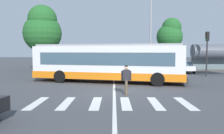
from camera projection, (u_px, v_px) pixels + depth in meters
The scene contains 16 objects.
ground_plane at pixel (116, 93), 13.39m from camera, with size 160.00×160.00×0.00m, color #424449.
city_transit_bus at pixel (107, 63), 18.05m from camera, with size 12.41×5.33×3.06m.
pedestrian_crossing_street at pixel (126, 78), 12.81m from camera, with size 0.58×0.34×1.72m.
parked_car_red at pixel (65, 66), 26.60m from camera, with size 1.90×4.51×1.35m.
parked_car_champagne at pixel (88, 66), 25.98m from camera, with size 1.98×4.56×1.35m.
parked_car_teal at pixel (112, 66), 26.46m from camera, with size 2.04×4.59×1.35m.
parked_car_black at pixel (136, 66), 26.48m from camera, with size 2.04×4.58×1.35m.
parked_car_charcoal at pixel (157, 66), 26.68m from camera, with size 1.93×4.53×1.35m.
parked_car_white at pixel (182, 66), 26.13m from camera, with size 1.90×4.51×1.35m.
traffic_light_far_corner at pixel (207, 46), 22.18m from camera, with size 0.33×0.32×4.42m.
bus_stop_shelter at pixel (212, 52), 24.21m from camera, with size 4.30×1.54×3.25m.
twin_arm_street_lamp at pixel (151, 24), 23.90m from camera, with size 5.37×0.32×8.65m.
background_tree_left at pixel (42, 29), 29.43m from camera, with size 5.00×5.00×8.51m.
background_tree_right at pixel (170, 34), 30.79m from camera, with size 3.54×3.54×7.06m.
crosswalk_painted_stripes at pixel (111, 103), 10.84m from camera, with size 7.64×2.74×0.01m.
lane_center_line at pixel (114, 88), 15.39m from camera, with size 0.16×24.00×0.01m, color silver.
Camera 1 is at (-0.14, -13.25, 2.51)m, focal length 36.01 mm.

